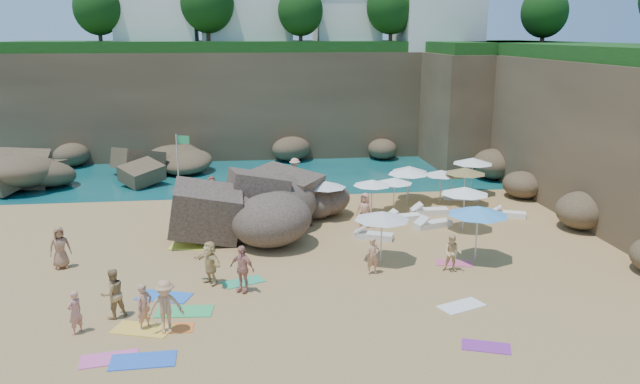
{
  "coord_description": "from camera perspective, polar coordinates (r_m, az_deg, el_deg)",
  "views": [
    {
      "loc": [
        -1.58,
        -25.8,
        9.44
      ],
      "look_at": [
        2.0,
        3.0,
        2.0
      ],
      "focal_mm": 35.0,
      "sensor_mm": 36.0,
      "label": 1
    }
  ],
  "objects": [
    {
      "name": "parasol_4",
      "position": [
        36.14,
        11.96,
        1.75
      ],
      "size": [
        2.0,
        2.0,
        1.89
      ],
      "color": "silver",
      "rests_on": "ground"
    },
    {
      "name": "lounger_5",
      "position": [
        31.64,
        10.28,
        -2.93
      ],
      "size": [
        2.06,
        1.25,
        0.3
      ],
      "primitive_type": "cube",
      "rotation": [
        0.0,
        0.0,
        0.33
      ],
      "color": "silver",
      "rests_on": "ground"
    },
    {
      "name": "marina_masts",
      "position": [
        58.12,
        -22.08,
        6.97
      ],
      "size": [
        3.1,
        0.1,
        6.0
      ],
      "color": "white",
      "rests_on": "ground"
    },
    {
      "name": "parasol_6",
      "position": [
        35.64,
        13.15,
        1.91
      ],
      "size": [
        2.28,
        2.28,
        2.16
      ],
      "color": "silver",
      "rests_on": "ground"
    },
    {
      "name": "parasol_11",
      "position": [
        30.98,
        13.11,
        0.13
      ],
      "size": [
        2.32,
        2.32,
        2.2
      ],
      "color": "silver",
      "rests_on": "ground"
    },
    {
      "name": "lounger_1",
      "position": [
        37.26,
        12.79,
        -0.42
      ],
      "size": [
        2.11,
        1.11,
        0.31
      ],
      "primitive_type": "cube",
      "rotation": [
        0.0,
        0.0,
        -0.23
      ],
      "color": "white",
      "rests_on": "ground"
    },
    {
      "name": "person_lie_5",
      "position": [
        26.05,
        11.96,
        -6.52
      ],
      "size": [
        1.3,
        1.69,
        0.58
      ],
      "primitive_type": "imported",
      "rotation": [
        0.0,
        0.0,
        -0.43
      ],
      "color": "#E4BB81",
      "rests_on": "ground"
    },
    {
      "name": "towel_3",
      "position": [
        22.6,
        -12.29,
        -10.61
      ],
      "size": [
        2.02,
        1.13,
        0.03
      ],
      "primitive_type": "cube",
      "rotation": [
        0.0,
        0.0,
        -0.08
      ],
      "color": "#35BA61",
      "rests_on": "ground"
    },
    {
      "name": "towel_11",
      "position": [
        24.71,
        -7.02,
        -8.16
      ],
      "size": [
        1.77,
        1.34,
        0.03
      ],
      "primitive_type": "cube",
      "rotation": [
        0.0,
        0.0,
        0.39
      ],
      "color": "#30AA71",
      "rests_on": "ground"
    },
    {
      "name": "flag_pole",
      "position": [
        35.83,
        -12.7,
        2.92
      ],
      "size": [
        0.76,
        0.27,
        3.98
      ],
      "color": "silver",
      "rests_on": "ground"
    },
    {
      "name": "parasol_10",
      "position": [
        26.91,
        14.26,
        -1.65
      ],
      "size": [
        2.55,
        2.55,
        2.41
      ],
      "color": "silver",
      "rests_on": "ground"
    },
    {
      "name": "cliff_corner",
      "position": [
        49.73,
        15.04,
        7.61
      ],
      "size": [
        10.0,
        12.0,
        8.0
      ],
      "primitive_type": "cube",
      "color": "brown",
      "rests_on": "ground"
    },
    {
      "name": "person_stand_0",
      "position": [
        21.39,
        -15.75,
        -10.07
      ],
      "size": [
        0.67,
        0.67,
        1.57
      ],
      "primitive_type": "imported",
      "rotation": [
        0.0,
        0.0,
        0.79
      ],
      "color": "tan",
      "rests_on": "ground"
    },
    {
      "name": "parasol_5",
      "position": [
        35.03,
        8.05,
        1.88
      ],
      "size": [
        2.25,
        2.25,
        2.12
      ],
      "color": "silver",
      "rests_on": "ground"
    },
    {
      "name": "parasol_0",
      "position": [
        32.13,
        0.53,
        0.71
      ],
      "size": [
        2.13,
        2.13,
        2.01
      ],
      "color": "silver",
      "rests_on": "ground"
    },
    {
      "name": "parasol_3",
      "position": [
        36.34,
        8.17,
        2.11
      ],
      "size": [
        2.09,
        2.09,
        1.97
      ],
      "color": "silver",
      "rests_on": "ground"
    },
    {
      "name": "person_lie_3",
      "position": [
        24.67,
        -9.97,
        -7.79
      ],
      "size": [
        2.29,
        2.27,
        0.45
      ],
      "primitive_type": "imported",
      "rotation": [
        0.0,
        0.0,
        -0.89
      ],
      "color": "#DCB773",
      "rests_on": "ground"
    },
    {
      "name": "person_lie_1",
      "position": [
        23.79,
        -7.09,
        -8.55
      ],
      "size": [
        1.89,
        2.06,
        0.44
      ],
      "primitive_type": "imported",
      "rotation": [
        0.0,
        0.0,
        -0.62
      ],
      "color": "tan",
      "rests_on": "ground"
    },
    {
      "name": "towel_6",
      "position": [
        20.52,
        14.94,
        -13.5
      ],
      "size": [
        1.64,
        1.21,
        0.03
      ],
      "primitive_type": "cube",
      "rotation": [
        0.0,
        0.0,
        -0.36
      ],
      "color": "purple",
      "rests_on": "ground"
    },
    {
      "name": "person_lie_0",
      "position": [
        21.16,
        -13.85,
        -11.84
      ],
      "size": [
        1.37,
        1.92,
        0.48
      ],
      "primitive_type": "imported",
      "rotation": [
        0.0,
        0.0,
        0.12
      ],
      "color": "tan",
      "rests_on": "ground"
    },
    {
      "name": "lounger_4",
      "position": [
        34.41,
        16.86,
        -1.94
      ],
      "size": [
        1.84,
        1.22,
        0.27
      ],
      "primitive_type": "cube",
      "rotation": [
        0.0,
        0.0,
        -0.4
      ],
      "color": "white",
      "rests_on": "ground"
    },
    {
      "name": "cliff_back",
      "position": [
        51.22,
        -3.07,
        8.26
      ],
      "size": [
        44.0,
        8.0,
        8.0
      ],
      "primitive_type": "cube",
      "color": "brown",
      "rests_on": "ground"
    },
    {
      "name": "person_stand_5",
      "position": [
        36.09,
        -9.84,
        0.26
      ],
      "size": [
        1.45,
        1.03,
        1.54
      ],
      "primitive_type": "imported",
      "rotation": [
        0.0,
        0.0,
        0.49
      ],
      "color": "#AA6355",
      "rests_on": "ground"
    },
    {
      "name": "lounger_0",
      "position": [
        33.85,
        9.95,
        -1.77
      ],
      "size": [
        2.0,
        0.67,
        0.31
      ],
      "primitive_type": "cube",
      "rotation": [
        0.0,
        0.0,
        0.0
      ],
      "color": "white",
      "rests_on": "ground"
    },
    {
      "name": "person_stand_6",
      "position": [
        21.83,
        -21.49,
        -10.19
      ],
      "size": [
        0.6,
        0.64,
        1.47
      ],
      "primitive_type": "imported",
      "rotation": [
        0.0,
        0.0,
        4.1
      ],
      "color": "tan",
      "rests_on": "ground"
    },
    {
      "name": "clifftop_buildings",
      "position": [
        51.83,
        -2.14,
        16.36
      ],
      "size": [
        28.48,
        9.48,
        7.0
      ],
      "color": "white",
      "rests_on": "cliff_back"
    },
    {
      "name": "lounger_2",
      "position": [
        32.54,
        7.61,
        -2.35
      ],
      "size": [
        1.96,
        0.94,
        0.29
      ],
      "primitive_type": "cube",
      "rotation": [
        0.0,
        0.0,
        0.17
      ],
      "color": "white",
      "rests_on": "ground"
    },
    {
      "name": "towel_12",
      "position": [
        29.02,
        -11.81,
        -4.89
      ],
      "size": [
        1.94,
        1.21,
        0.03
      ],
      "primitive_type": "cube",
      "rotation": [
        0.0,
        0.0,
        -0.18
      ],
      "color": "#E6ED3E",
      "rests_on": "ground"
    },
    {
      "name": "towel_2",
      "position": [
        21.53,
        -13.53,
        -12.02
      ],
      "size": [
        1.52,
        0.79,
        0.03
      ],
      "primitive_type": "cube",
      "rotation": [
        0.0,
        0.0,
        -0.03
      ],
      "color": "orange",
      "rests_on": "ground"
    },
    {
      "name": "person_lie_4",
      "position": [
        25.4,
        4.84,
        -7.07
      ],
      "size": [
        0.62,
        1.49,
        0.35
      ],
      "primitive_type": "imported",
      "rotation": [
        0.0,
        0.0,
        0.06
      ],
      "color": "tan",
      "rests_on": "ground"
    },
    {
      "name": "towel_8",
      "position": [
        23.95,
        -14.06,
        -9.25
      ],
      "size": [
        2.14,
        1.53,
        0.03
      ],
      "primitive_type": "cube",
      "rotation": [
        0.0,
        0.0,
        -0.32
      ],
      "color": "blue",
      "rests_on": "ground"
    },
    {
      "name": "seawater",
      "position": [
        56.62,
        -5.41,
        4.72
      ],
      "size": [
        120.0,
        120.0,
        0.0
      ],
      "primitive_type": "plane",
      "color": "#0C4751",
      "rests_on": "ground"
    },
    {
      "name": "clifftop_trees",
      "position": [
        45.8,
        0.94,
        16.65
      ],
      "size": [
        35.6,
        23.82,
        4.4
      ],
      "color": "#11380F",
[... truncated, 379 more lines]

